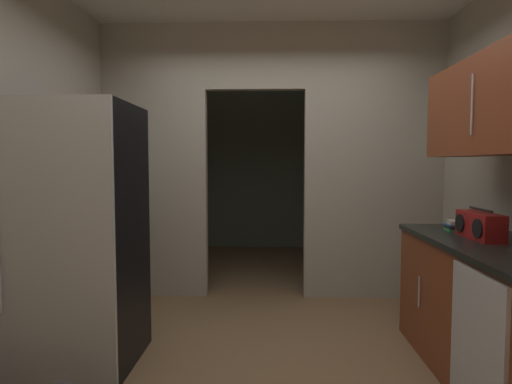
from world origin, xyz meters
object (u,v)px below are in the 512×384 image
refrigerator (80,236)px  boombox (480,225)px  book_stack (456,226)px  dishwasher (477,352)px

refrigerator → boombox: refrigerator is taller
refrigerator → book_stack: bearing=6.2°
refrigerator → dishwasher: size_ratio=2.14×
dishwasher → book_stack: 1.12m
refrigerator → dishwasher: (2.35, -0.67, -0.47)m
refrigerator → book_stack: size_ratio=11.28×
refrigerator → boombox: bearing=-0.6°
dishwasher → book_stack: size_ratio=5.26×
refrigerator → book_stack: refrigerator is taller
boombox → refrigerator: bearing=179.4°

